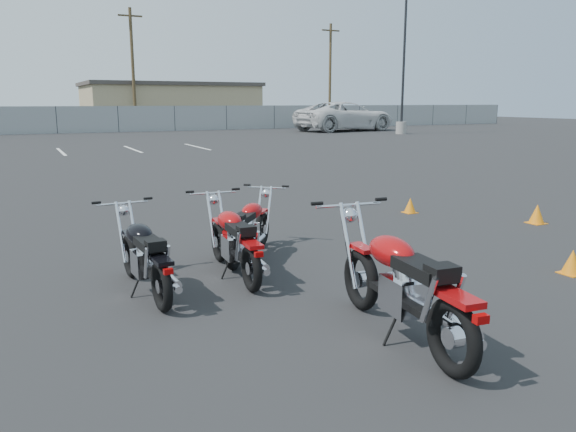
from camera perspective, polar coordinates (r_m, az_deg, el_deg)
name	(u,v)px	position (r m, az deg, el deg)	size (l,w,h in m)	color
ground	(295,279)	(6.82, 0.73, -6.42)	(120.00, 120.00, 0.00)	black
motorcycle_front_red	(235,242)	(6.88, -5.44, -2.60)	(0.75, 1.93, 0.94)	black
motorcycle_second_black	(145,256)	(6.42, -14.32, -4.00)	(0.73, 1.90, 0.93)	black
motorcycle_third_red	(249,228)	(7.67, -3.96, -1.28)	(1.44, 1.60, 0.89)	black
motorcycle_rear_red	(403,285)	(5.13, 11.59, -6.90)	(0.87, 2.25, 1.10)	black
training_cone_near	(410,205)	(11.05, 12.30, 1.07)	(0.24, 0.24, 0.29)	orange
training_cone_far	(537,214)	(10.77, 23.97, 0.20)	(0.28, 0.28, 0.34)	orange
training_cone_extra	(572,262)	(7.82, 26.91, -4.18)	(0.26, 0.26, 0.31)	orange
light_pole_east	(402,97)	(38.15, 11.55, 11.75)	(0.80, 0.70, 9.39)	gray
chainlink_fence	(56,120)	(40.90, -22.46, 9.01)	(80.06, 0.06, 1.80)	gray
tan_building_east	(169,104)	(51.43, -11.96, 11.04)	(14.40, 9.40, 3.70)	#9C8B65
utility_pole_c	(133,67)	(45.74, -15.49, 14.39)	(1.80, 0.24, 9.00)	#3F311D
utility_pole_d	(330,73)	(53.19, 4.30, 14.31)	(1.80, 0.24, 9.00)	#3F311D
parking_line_stripes	(23,153)	(25.87, -25.36, 5.79)	(15.12, 4.00, 0.01)	silver
white_van	(345,108)	(41.55, 5.83, 10.88)	(8.72, 3.49, 3.31)	silver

